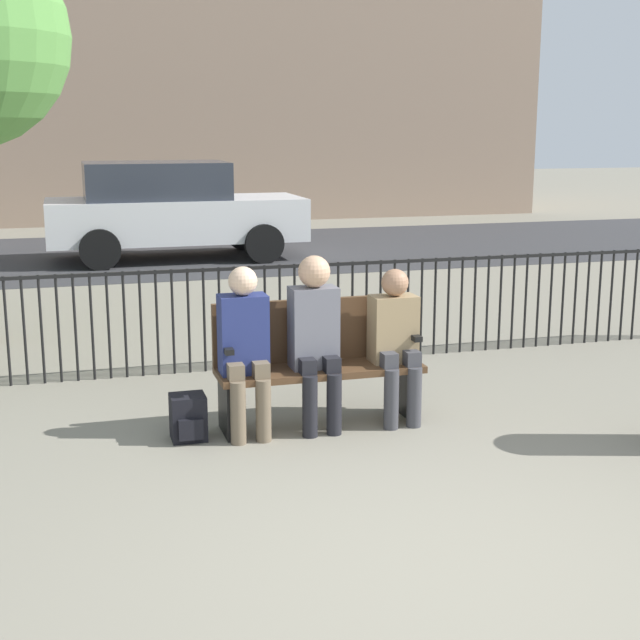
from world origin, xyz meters
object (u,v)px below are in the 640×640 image
Objects in this scene: backpack at (188,418)px; seated_person_0 at (245,343)px; parked_car_0 at (171,209)px; seated_person_1 at (315,332)px; seated_person_2 at (395,337)px; park_bench at (317,359)px.

seated_person_0 is at bearing -0.97° from backpack.
parked_car_0 reaches higher than seated_person_0.
seated_person_2 is at bearing -0.64° from seated_person_1.
park_bench is 1.24× the size of seated_person_0.
park_bench is 0.36× the size of parked_car_0.
seated_person_0 is 0.29× the size of parked_car_0.
park_bench is 4.67× the size of backpack.
parked_car_0 is at bearing 86.39° from seated_person_0.
park_bench is at bearing -89.98° from parked_car_0.
seated_person_2 reaches higher than park_bench.
seated_person_0 is at bearing -179.67° from seated_person_1.
park_bench is 0.27m from seated_person_1.
park_bench is 0.61m from seated_person_0.
parked_car_0 is (-0.00, 8.85, 0.36)m from park_bench.
seated_person_2 is 1.62m from backpack.
parked_car_0 is at bearing 90.02° from park_bench.
park_bench is 8.86m from parked_car_0.
park_bench is at bearing 6.89° from backpack.
seated_person_0 is 1.14m from seated_person_2.
seated_person_1 is at bearing 179.36° from seated_person_2.
seated_person_1 is 0.62m from seated_person_2.
seated_person_0 is 0.96× the size of seated_person_1.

